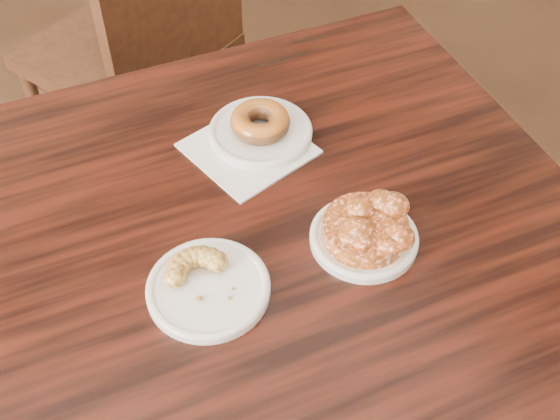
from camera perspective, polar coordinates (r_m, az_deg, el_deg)
cafe_table at (r=1.33m, az=0.16°, el=-12.30°), size 1.09×1.09×0.75m
chair_far at (r=1.91m, az=-12.38°, el=12.53°), size 0.61×0.61×0.90m
napkin at (r=1.14m, az=-2.59°, el=5.02°), size 0.19×0.19×0.00m
plate_donut at (r=1.15m, az=-1.60°, el=6.32°), size 0.17×0.17×0.01m
plate_cruller at (r=0.95m, az=-5.84°, el=-6.39°), size 0.17×0.17×0.01m
plate_fritter at (r=1.01m, az=6.83°, el=-2.30°), size 0.16×0.16×0.01m
glazed_donut at (r=1.14m, az=-1.62°, el=7.19°), size 0.10×0.10×0.03m
apple_fritter at (r=0.99m, az=6.96°, el=-1.34°), size 0.16×0.16×0.04m
cruller_fragment at (r=0.94m, az=-5.93°, el=-5.67°), size 0.11×0.11×0.03m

